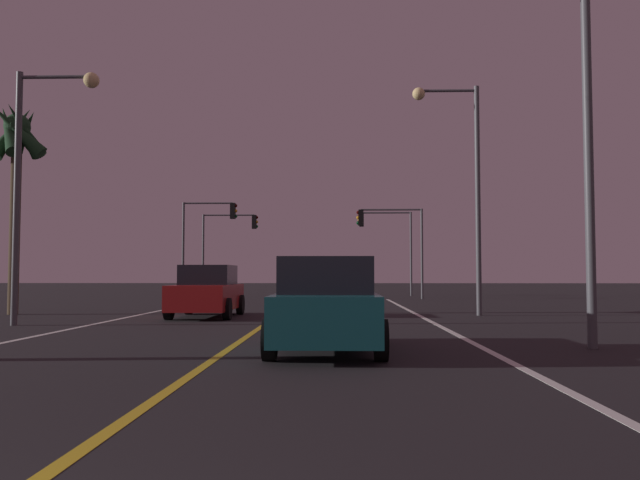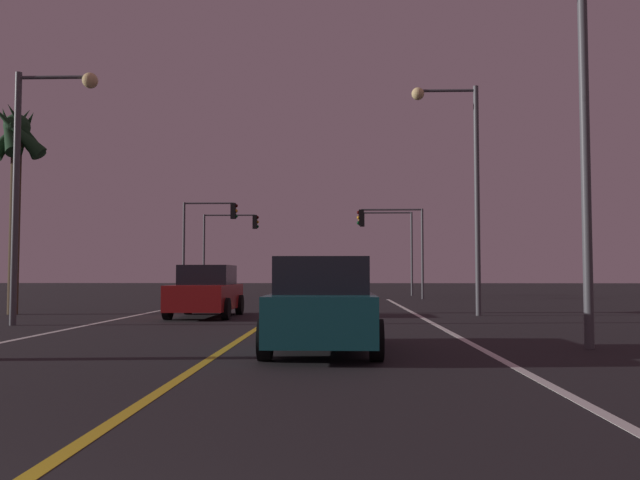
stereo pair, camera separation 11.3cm
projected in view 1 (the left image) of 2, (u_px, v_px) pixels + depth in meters
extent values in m
cube|color=silver|center=(450.00, 331.00, 15.89)|extent=(0.16, 40.56, 0.01)
cube|color=silver|center=(63.00, 330.00, 16.15)|extent=(0.16, 40.56, 0.01)
cube|color=gold|center=(255.00, 331.00, 16.02)|extent=(0.16, 40.56, 0.01)
cylinder|color=black|center=(227.00, 309.00, 19.90)|extent=(0.22, 0.68, 0.68)
cylinder|color=black|center=(169.00, 309.00, 19.95)|extent=(0.22, 0.68, 0.68)
cylinder|color=black|center=(240.00, 305.00, 22.60)|extent=(0.22, 0.68, 0.68)
cylinder|color=black|center=(189.00, 305.00, 22.65)|extent=(0.22, 0.68, 0.68)
cube|color=maroon|center=(207.00, 297.00, 21.29)|extent=(1.80, 4.30, 0.80)
cube|color=black|center=(209.00, 275.00, 21.58)|extent=(1.60, 2.10, 0.64)
cube|color=red|center=(235.00, 292.00, 23.38)|extent=(0.24, 0.08, 0.16)
cube|color=red|center=(202.00, 292.00, 23.41)|extent=(0.24, 0.08, 0.16)
cylinder|color=black|center=(284.00, 326.00, 13.21)|extent=(0.22, 0.68, 0.68)
cylinder|color=black|center=(372.00, 327.00, 13.16)|extent=(0.22, 0.68, 0.68)
cylinder|color=black|center=(270.00, 340.00, 10.52)|extent=(0.22, 0.68, 0.68)
cylinder|color=black|center=(381.00, 340.00, 10.47)|extent=(0.22, 0.68, 0.68)
cube|color=#145156|center=(327.00, 315.00, 11.86)|extent=(1.80, 4.30, 0.80)
cube|color=black|center=(326.00, 275.00, 11.64)|extent=(1.60, 2.10, 0.64)
cube|color=red|center=(284.00, 317.00, 9.78)|extent=(0.24, 0.08, 0.16)
cube|color=red|center=(364.00, 317.00, 9.75)|extent=(0.24, 0.08, 0.16)
cylinder|color=#4C4C51|center=(422.00, 254.00, 36.71)|extent=(0.14, 0.14, 5.11)
cylinder|color=#4C4C51|center=(391.00, 210.00, 36.89)|extent=(3.44, 0.10, 0.10)
cube|color=black|center=(361.00, 218.00, 36.91)|extent=(0.28, 0.36, 0.90)
sphere|color=#3A0605|center=(358.00, 212.00, 36.93)|extent=(0.20, 0.20, 0.20)
sphere|color=orange|center=(358.00, 218.00, 36.92)|extent=(0.20, 0.20, 0.20)
sphere|color=#063816|center=(358.00, 223.00, 36.90)|extent=(0.20, 0.20, 0.20)
cylinder|color=#4C4C51|center=(183.00, 250.00, 37.10)|extent=(0.14, 0.14, 5.51)
cylinder|color=#4C4C51|center=(208.00, 203.00, 37.20)|extent=(2.83, 0.10, 0.10)
cube|color=black|center=(233.00, 211.00, 37.14)|extent=(0.28, 0.36, 0.90)
sphere|color=#3A0605|center=(236.00, 206.00, 37.15)|extent=(0.20, 0.20, 0.20)
sphere|color=orange|center=(236.00, 211.00, 37.13)|extent=(0.20, 0.20, 0.20)
sphere|color=#063816|center=(236.00, 216.00, 37.12)|extent=(0.20, 0.20, 0.20)
cylinder|color=#4C4C51|center=(411.00, 254.00, 42.21)|extent=(0.14, 0.14, 5.46)
cylinder|color=#4C4C51|center=(386.00, 213.00, 42.39)|extent=(3.20, 0.10, 0.10)
cube|color=black|center=(362.00, 220.00, 42.42)|extent=(0.28, 0.36, 0.90)
sphere|color=#3A0605|center=(359.00, 215.00, 42.44)|extent=(0.20, 0.20, 0.20)
sphere|color=orange|center=(359.00, 220.00, 42.42)|extent=(0.20, 0.20, 0.20)
sphere|color=#063816|center=(359.00, 224.00, 42.40)|extent=(0.20, 0.20, 0.20)
cylinder|color=#4C4C51|center=(203.00, 255.00, 42.58)|extent=(0.14, 0.14, 5.32)
cylinder|color=#4C4C51|center=(229.00, 215.00, 42.67)|extent=(3.35, 0.10, 0.10)
cube|color=black|center=(254.00, 222.00, 42.60)|extent=(0.28, 0.36, 0.90)
sphere|color=#3A0605|center=(257.00, 217.00, 42.61)|extent=(0.20, 0.20, 0.20)
sphere|color=orange|center=(257.00, 222.00, 42.60)|extent=(0.20, 0.20, 0.20)
sphere|color=#063816|center=(257.00, 226.00, 42.58)|extent=(0.20, 0.20, 0.20)
cylinder|color=#4C4C51|center=(588.00, 150.00, 12.43)|extent=(0.18, 0.18, 7.57)
cylinder|color=#4C4C51|center=(17.00, 197.00, 17.97)|extent=(0.18, 0.18, 7.05)
cylinder|color=#4C4C51|center=(56.00, 77.00, 18.12)|extent=(2.02, 0.10, 0.10)
sphere|color=#F9D88C|center=(91.00, 80.00, 18.09)|extent=(0.44, 0.44, 0.44)
cylinder|color=#4C4C51|center=(478.00, 200.00, 22.24)|extent=(0.18, 0.18, 7.89)
cylinder|color=#4C4C51|center=(448.00, 91.00, 22.47)|extent=(1.99, 0.10, 0.10)
sphere|color=#F9D88C|center=(419.00, 94.00, 22.49)|extent=(0.44, 0.44, 0.44)
cylinder|color=#473826|center=(15.00, 223.00, 22.79)|extent=(0.36, 0.36, 6.37)
sphere|color=#19381E|center=(17.00, 126.00, 22.97)|extent=(0.90, 0.90, 0.90)
cone|color=#19381E|center=(24.00, 130.00, 22.87)|extent=(1.10, 2.00, 1.91)
cone|color=#19381E|center=(24.00, 132.00, 23.24)|extent=(1.48, 1.00, 1.70)
cone|color=#19381E|center=(13.00, 132.00, 23.14)|extent=(1.44, 1.76, 2.20)
cone|color=#19381E|center=(8.00, 129.00, 22.75)|extent=(1.61, 1.56, 2.07)
cone|color=#19381E|center=(15.00, 129.00, 22.67)|extent=(2.16, 1.11, 2.08)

